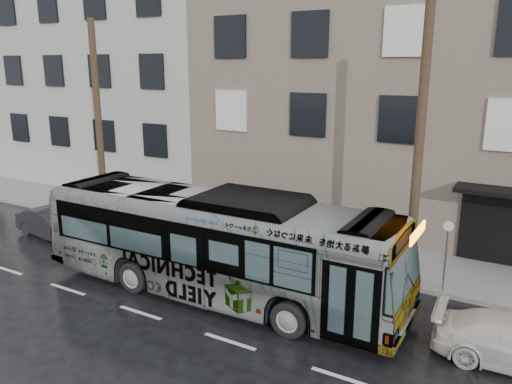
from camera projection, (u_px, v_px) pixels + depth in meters
ground at (191, 282)px, 17.03m from camera, size 120.00×120.00×0.00m
sidewalk at (262, 238)px, 21.12m from camera, size 90.00×3.60×0.15m
building_taupe at (433, 102)px, 23.89m from camera, size 20.00×12.00×11.00m
building_grey at (107, 54)px, 35.71m from camera, size 26.00×15.00×16.00m
utility_pole_front at (419, 150)px, 15.49m from camera, size 0.30×0.30×9.00m
utility_pole_rear at (99, 124)px, 22.30m from camera, size 0.30×0.30×9.00m
sign_post at (446, 256)px, 15.77m from camera, size 0.06×0.06×2.40m
bus at (215, 244)px, 15.81m from camera, size 12.30×2.98×3.42m
dark_sedan at (54, 223)px, 21.31m from camera, size 4.01×1.77×1.28m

